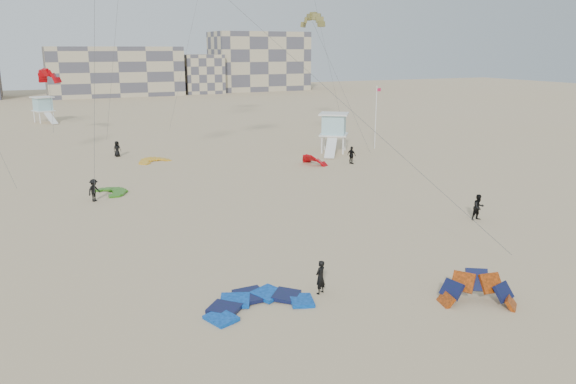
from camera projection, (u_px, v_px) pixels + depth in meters
name	position (u px, v px, depth m)	size (l,w,h in m)	color
ground	(322.00, 330.00, 23.94)	(320.00, 320.00, 0.00)	tan
kite_ground_blue	(258.00, 306.00, 26.08)	(4.65, 4.86, 0.54)	blue
kite_ground_orange	(477.00, 303.00, 26.39)	(3.48, 2.62, 2.34)	#D84A0E
kite_ground_green	(112.00, 193.00, 46.48)	(3.05, 3.23, 0.42)	#377F1A
kite_ground_red_far	(314.00, 164.00, 57.88)	(2.90, 2.53, 1.72)	#CB0600
kite_ground_yellow	(154.00, 162.00, 59.23)	(3.21, 3.35, 0.60)	gold
kitesurfer_main	(320.00, 277.00, 27.28)	(0.62, 0.41, 1.70)	black
kitesurfer_b	(478.00, 207.00, 39.01)	(0.89, 0.69, 1.83)	black
kitesurfer_c	(94.00, 190.00, 43.77)	(1.15, 0.66, 1.79)	black
kitesurfer_d	(352.00, 155.00, 57.98)	(1.07, 0.44, 1.82)	black
kitesurfer_e	(117.00, 149.00, 61.87)	(0.85, 0.55, 1.73)	black
kitesurfer_f	(332.00, 126.00, 79.67)	(1.75, 0.56, 1.88)	black
kite_fly_olive	(312.00, 22.00, 60.97)	(4.91, 9.68, 14.46)	olive
kite_fly_red	(49.00, 77.00, 72.29)	(4.93, 4.87, 8.51)	#CB0600
lifeguard_tower_near	(334.00, 133.00, 64.15)	(4.43, 6.76, 4.50)	white
lifeguard_tower_far	(43.00, 110.00, 90.01)	(3.75, 6.10, 4.12)	white
flagpole	(376.00, 116.00, 66.12)	(0.60, 0.09, 7.39)	white
condo_mid	(114.00, 71.00, 140.88)	(32.00, 16.00, 12.00)	tan
condo_east	(259.00, 61.00, 158.32)	(26.00, 14.00, 16.00)	tan
condo_fill_right	(201.00, 74.00, 148.27)	(10.00, 10.00, 10.00)	tan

